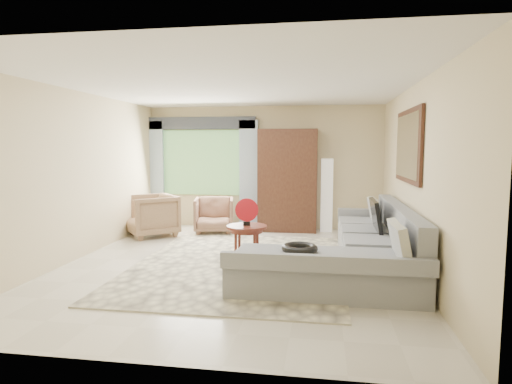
% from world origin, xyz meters
% --- Properties ---
extents(ground, '(6.00, 6.00, 0.00)m').
position_xyz_m(ground, '(0.00, 0.00, 0.00)').
color(ground, silver).
rests_on(ground, ground).
extents(area_rug, '(3.00, 4.00, 0.02)m').
position_xyz_m(area_rug, '(0.05, 0.01, 0.01)').
color(area_rug, '#F4ECC1').
rests_on(area_rug, ground).
extents(sectional_sofa, '(2.30, 3.46, 0.90)m').
position_xyz_m(sectional_sofa, '(1.78, -0.18, 0.28)').
color(sectional_sofa, gray).
rests_on(sectional_sofa, ground).
extents(tv_screen, '(0.14, 0.74, 0.48)m').
position_xyz_m(tv_screen, '(2.05, 0.39, 0.72)').
color(tv_screen, black).
rests_on(tv_screen, sectional_sofa).
extents(garden_hose, '(0.43, 0.43, 0.09)m').
position_xyz_m(garden_hose, '(1.00, -1.12, 0.55)').
color(garden_hose, black).
rests_on(garden_hose, sectional_sofa).
extents(coffee_table, '(0.59, 0.59, 0.59)m').
position_xyz_m(coffee_table, '(0.17, -0.00, 0.31)').
color(coffee_table, '#501C15').
rests_on(coffee_table, ground).
extents(red_disc, '(0.34, 0.07, 0.34)m').
position_xyz_m(red_disc, '(0.17, -0.00, 0.82)').
color(red_disc, '#B6121C').
rests_on(red_disc, coffee_table).
extents(armchair_left, '(1.25, 1.24, 0.82)m').
position_xyz_m(armchair_left, '(-2.04, 1.76, 0.41)').
color(armchair_left, '#997153').
rests_on(armchair_left, ground).
extents(armchair_right, '(0.91, 0.93, 0.72)m').
position_xyz_m(armchair_right, '(-0.91, 2.27, 0.36)').
color(armchair_right, '#876249').
rests_on(armchair_right, ground).
extents(potted_plant, '(0.56, 0.52, 0.51)m').
position_xyz_m(potted_plant, '(-1.94, 2.49, 0.26)').
color(potted_plant, '#999999').
rests_on(potted_plant, ground).
extents(armoire, '(1.20, 0.55, 2.10)m').
position_xyz_m(armoire, '(0.55, 2.72, 1.05)').
color(armoire, '#321810').
rests_on(armoire, ground).
extents(floor_lamp, '(0.24, 0.24, 1.50)m').
position_xyz_m(floor_lamp, '(1.35, 2.78, 0.75)').
color(floor_lamp, silver).
rests_on(floor_lamp, ground).
extents(window, '(1.80, 0.04, 1.40)m').
position_xyz_m(window, '(-1.35, 2.97, 1.40)').
color(window, '#669E59').
rests_on(window, wall_back).
extents(curtain_left, '(0.40, 0.08, 2.30)m').
position_xyz_m(curtain_left, '(-2.40, 2.88, 1.15)').
color(curtain_left, '#9EB7CC').
rests_on(curtain_left, ground).
extents(curtain_right, '(0.40, 0.08, 2.30)m').
position_xyz_m(curtain_right, '(-0.30, 2.88, 1.15)').
color(curtain_right, '#9EB7CC').
rests_on(curtain_right, ground).
extents(valance, '(2.40, 0.12, 0.26)m').
position_xyz_m(valance, '(-1.35, 2.90, 2.25)').
color(valance, '#1E232D').
rests_on(valance, wall_back).
extents(wall_mirror, '(0.05, 1.70, 1.05)m').
position_xyz_m(wall_mirror, '(2.46, 0.35, 1.75)').
color(wall_mirror, black).
rests_on(wall_mirror, wall_right).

